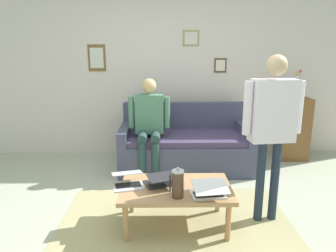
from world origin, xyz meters
TOP-DOWN VIEW (x-y plane):
  - ground_plane at (0.00, 0.00)m, footprint 7.68×7.68m
  - area_rug at (-0.10, 0.13)m, footprint 2.25×1.76m
  - back_wall at (0.00, -2.20)m, footprint 7.04×0.11m
  - couch at (-0.29, -1.52)m, footprint 1.80×0.91m
  - coffee_table at (-0.10, 0.03)m, footprint 1.03×0.65m
  - laptop_left at (0.03, -0.01)m, footprint 0.37×0.37m
  - laptop_center at (-0.38, 0.23)m, footprint 0.33×0.33m
  - laptop_right at (0.35, 0.00)m, footprint 0.34×0.34m
  - french_press at (-0.11, 0.24)m, footprint 0.12×0.10m
  - side_shelf at (-1.97, -1.84)m, footprint 0.42×0.32m
  - flower_vase at (-1.97, -1.83)m, footprint 0.09×0.08m
  - person_standing at (-0.99, -0.06)m, footprint 0.57×0.22m
  - person_seated at (0.20, -1.29)m, footprint 0.55×0.51m

SIDE VIEW (x-z plane):
  - ground_plane at x=0.00m, z-range 0.00..0.00m
  - area_rug at x=-0.10m, z-range 0.00..0.01m
  - couch at x=-0.29m, z-range -0.13..0.75m
  - coffee_table at x=-0.10m, z-range 0.16..0.56m
  - laptop_right at x=0.35m, z-range 0.38..0.51m
  - laptop_left at x=0.03m, z-range 0.38..0.50m
  - laptop_center at x=-0.38m, z-range 0.37..0.52m
  - side_shelf at x=-1.97m, z-range 0.00..0.95m
  - french_press at x=-0.11m, z-range 0.39..0.66m
  - person_seated at x=0.20m, z-range 0.09..1.37m
  - person_standing at x=-0.99m, z-range 0.23..1.83m
  - flower_vase at x=-1.97m, z-range 0.90..1.32m
  - back_wall at x=0.00m, z-range 0.00..2.70m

